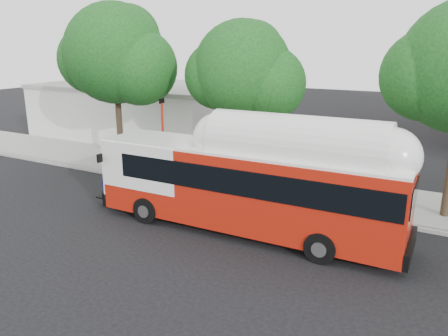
# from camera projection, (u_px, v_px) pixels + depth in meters

# --- Properties ---
(ground) EXTENTS (120.00, 120.00, 0.00)m
(ground) POSITION_uv_depth(u_px,v_px,m) (199.00, 226.00, 18.34)
(ground) COLOR black
(ground) RESTS_ON ground
(sidewalk) EXTENTS (60.00, 5.00, 0.15)m
(sidewalk) POSITION_uv_depth(u_px,v_px,m) (262.00, 182.00, 23.82)
(sidewalk) COLOR gray
(sidewalk) RESTS_ON ground
(curb_strip) EXTENTS (60.00, 0.30, 0.15)m
(curb_strip) POSITION_uv_depth(u_px,v_px,m) (240.00, 197.00, 21.62)
(curb_strip) COLOR gray
(curb_strip) RESTS_ON ground
(red_curb_segment) EXTENTS (10.00, 0.32, 0.16)m
(red_curb_segment) POSITION_uv_depth(u_px,v_px,m) (190.00, 187.00, 22.99)
(red_curb_segment) COLOR maroon
(red_curb_segment) RESTS_ON ground
(street_tree_left) EXTENTS (6.67, 5.80, 9.74)m
(street_tree_left) POSITION_uv_depth(u_px,v_px,m) (122.00, 58.00, 25.15)
(street_tree_left) COLOR #2D2116
(street_tree_left) RESTS_ON ground
(street_tree_mid) EXTENTS (5.75, 5.00, 8.62)m
(street_tree_mid) POSITION_uv_depth(u_px,v_px,m) (250.00, 74.00, 22.12)
(street_tree_mid) COLOR #2D2116
(street_tree_mid) RESTS_ON ground
(low_commercial_bldg) EXTENTS (16.20, 10.20, 4.25)m
(low_commercial_bldg) POSITION_uv_depth(u_px,v_px,m) (143.00, 110.00, 36.01)
(low_commercial_bldg) COLOR silver
(low_commercial_bldg) RESTS_ON ground
(transit_bus) EXTENTS (13.37, 2.95, 3.94)m
(transit_bus) POSITION_uv_depth(u_px,v_px,m) (247.00, 188.00, 17.34)
(transit_bus) COLOR #AB1A0B
(transit_bus) RESTS_ON ground
(signal_pole) EXTENTS (0.13, 0.43, 4.55)m
(signal_pole) POSITION_uv_depth(u_px,v_px,m) (163.00, 139.00, 24.00)
(signal_pole) COLOR red
(signal_pole) RESTS_ON ground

